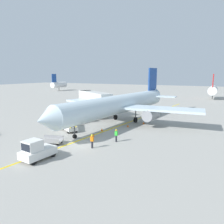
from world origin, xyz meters
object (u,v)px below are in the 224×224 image
at_px(airliner, 121,104).
at_px(pushback_tug, 36,151).
at_px(baggage_tug_near_wing, 82,118).
at_px(baggage_cart_loaded, 51,140).
at_px(ground_crew_marshaller, 116,135).
at_px(belt_loader_forward_hold, 68,126).
at_px(jet_bridge, 92,97).
at_px(safety_cone_wingtip_right, 93,135).
at_px(safety_cone_nose_left, 144,123).
at_px(safety_cone_wingtip_left, 128,126).
at_px(safety_cone_nose_right, 102,130).
at_px(safety_cone_tail_area, 107,114).
at_px(ground_crew_wing_walker, 92,141).
at_px(baggage_tug_by_cargo_door, 65,117).

distance_m(airliner, pushback_tug, 19.97).
relative_size(baggage_tug_near_wing, baggage_cart_loaded, 0.67).
bearing_deg(baggage_tug_near_wing, ground_crew_marshaller, -34.56).
distance_m(pushback_tug, belt_loader_forward_hold, 11.64).
relative_size(jet_bridge, belt_loader_forward_hold, 2.41).
bearing_deg(ground_crew_marshaller, safety_cone_wingtip_right, 170.21).
relative_size(safety_cone_nose_left, safety_cone_wingtip_right, 1.00).
height_order(jet_bridge, safety_cone_wingtip_left, jet_bridge).
relative_size(safety_cone_nose_right, safety_cone_tail_area, 1.00).
bearing_deg(safety_cone_wingtip_left, safety_cone_tail_area, 135.67).
relative_size(belt_loader_forward_hold, safety_cone_wingtip_left, 11.32).
bearing_deg(ground_crew_marshaller, safety_cone_tail_area, 121.68).
xyz_separation_m(jet_bridge, baggage_tug_near_wing, (3.81, -9.82, -2.62)).
bearing_deg(ground_crew_wing_walker, ground_crew_marshaller, 66.51).
height_order(safety_cone_nose_right, safety_cone_wingtip_right, same).
distance_m(pushback_tug, safety_cone_wingtip_left, 17.48).
relative_size(airliner, belt_loader_forward_hold, 7.09).
relative_size(baggage_cart_loaded, safety_cone_nose_left, 8.71).
relative_size(jet_bridge, baggage_tug_near_wing, 4.65).
bearing_deg(safety_cone_nose_left, safety_cone_wingtip_left, -116.93).
distance_m(baggage_tug_near_wing, baggage_tug_by_cargo_door, 3.40).
bearing_deg(pushback_tug, safety_cone_wingtip_left, 80.11).
bearing_deg(baggage_cart_loaded, ground_crew_wing_walker, 11.42).
bearing_deg(baggage_tug_near_wing, ground_crew_wing_walker, -50.04).
height_order(baggage_tug_near_wing, safety_cone_wingtip_right, baggage_tug_near_wing).
bearing_deg(safety_cone_nose_left, safety_cone_tail_area, 154.17).
bearing_deg(airliner, safety_cone_nose_right, -91.36).
height_order(jet_bridge, safety_cone_wingtip_right, jet_bridge).
bearing_deg(safety_cone_wingtip_left, baggage_tug_by_cargo_door, -173.56).
bearing_deg(safety_cone_nose_left, pushback_tug, -102.80).
height_order(baggage_tug_by_cargo_door, ground_crew_wing_walker, baggage_tug_by_cargo_door).
distance_m(safety_cone_wingtip_left, safety_cone_tail_area, 11.47).
distance_m(ground_crew_wing_walker, safety_cone_nose_left, 14.90).
xyz_separation_m(safety_cone_nose_right, safety_cone_wingtip_right, (0.40, -3.17, 0.00)).
distance_m(airliner, ground_crew_marshaller, 11.75).
xyz_separation_m(baggage_tug_by_cargo_door, belt_loader_forward_hold, (4.73, -5.07, -0.15)).
bearing_deg(baggage_cart_loaded, airliner, 79.81).
xyz_separation_m(airliner, pushback_tug, (-0.54, -19.81, -2.42)).
relative_size(ground_crew_marshaller, safety_cone_wingtip_left, 3.86).
relative_size(baggage_cart_loaded, safety_cone_tail_area, 8.71).
distance_m(ground_crew_wing_walker, safety_cone_wingtip_left, 11.59).
height_order(airliner, ground_crew_wing_walker, airliner).
bearing_deg(ground_crew_wing_walker, safety_cone_wingtip_right, 120.31).
bearing_deg(safety_cone_wingtip_right, pushback_tug, -94.51).
height_order(baggage_tug_by_cargo_door, safety_cone_nose_left, baggage_tug_by_cargo_door).
bearing_deg(belt_loader_forward_hold, jet_bridge, 108.58).
relative_size(safety_cone_wingtip_left, safety_cone_wingtip_right, 1.00).
xyz_separation_m(baggage_tug_by_cargo_door, safety_cone_tail_area, (3.92, 9.39, -0.71)).
height_order(belt_loader_forward_hold, ground_crew_wing_walker, belt_loader_forward_hold).
height_order(ground_crew_wing_walker, safety_cone_wingtip_right, ground_crew_wing_walker).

